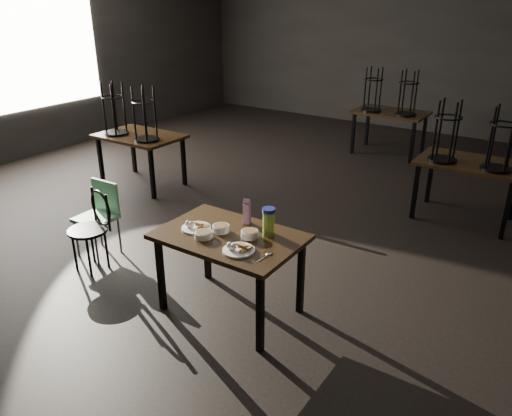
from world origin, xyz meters
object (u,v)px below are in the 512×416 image
Objects in this scene: bentwood_chair at (93,224)px; school_chair at (100,212)px; water_bottle at (269,221)px; juice_carton at (247,212)px; main_table at (230,243)px.

bentwood_chair is 0.32m from school_chair.
school_chair is at bearing -178.01° from water_bottle.
juice_carton is 0.96× the size of water_bottle.
main_table is at bearing 17.77° from bentwood_chair.
water_bottle is 1.94m from bentwood_chair.
main_table is at bearing -4.89° from school_chair.
bentwood_chair is 1.03× the size of school_chair.
school_chair is at bearing 141.37° from bentwood_chair.
juice_carton is 0.30m from water_bottle.
juice_carton is at bearing 3.64° from school_chair.
juice_carton reaches higher than bentwood_chair.
bentwood_chair is at bearing -165.45° from juice_carton.
water_bottle is 2.11m from school_chair.
main_table is 4.95× the size of water_bottle.
juice_carton reaches higher than main_table.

